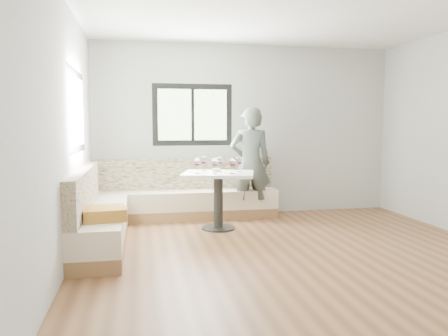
# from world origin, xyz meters

# --- Properties ---
(room) EXTENTS (5.01, 5.01, 2.81)m
(room) POSITION_xyz_m (-0.08, 0.08, 1.41)
(room) COLOR brown
(room) RESTS_ON ground
(banquette) EXTENTS (2.90, 2.80, 0.95)m
(banquette) POSITION_xyz_m (-1.59, 1.62, 0.33)
(banquette) COLOR olive
(banquette) RESTS_ON ground
(table) EXTENTS (1.15, 1.00, 0.81)m
(table) POSITION_xyz_m (-0.66, 1.45, 0.61)
(table) COLOR black
(table) RESTS_ON ground
(person) EXTENTS (0.68, 0.48, 1.76)m
(person) POSITION_xyz_m (-0.04, 2.06, 0.88)
(person) COLOR #49524C
(person) RESTS_ON ground
(olive_ramekin) EXTENTS (0.11, 0.11, 0.05)m
(olive_ramekin) POSITION_xyz_m (-0.68, 1.56, 0.84)
(olive_ramekin) COLOR white
(olive_ramekin) RESTS_ON table
(wine_glass_a) EXTENTS (0.10, 0.10, 0.22)m
(wine_glass_a) POSITION_xyz_m (-0.98, 1.35, 0.97)
(wine_glass_a) COLOR white
(wine_glass_a) RESTS_ON table
(wine_glass_b) EXTENTS (0.10, 0.10, 0.22)m
(wine_glass_b) POSITION_xyz_m (-0.74, 1.27, 0.97)
(wine_glass_b) COLOR white
(wine_glass_b) RESTS_ON table
(wine_glass_c) EXTENTS (0.10, 0.10, 0.22)m
(wine_glass_c) POSITION_xyz_m (-0.50, 1.25, 0.97)
(wine_glass_c) COLOR white
(wine_glass_c) RESTS_ON table
(wine_glass_d) EXTENTS (0.10, 0.10, 0.22)m
(wine_glass_d) POSITION_xyz_m (-0.62, 1.56, 0.97)
(wine_glass_d) COLOR white
(wine_glass_d) RESTS_ON table
(wine_glass_e) EXTENTS (0.10, 0.10, 0.22)m
(wine_glass_e) POSITION_xyz_m (-0.35, 1.50, 0.97)
(wine_glass_e) COLOR white
(wine_glass_e) RESTS_ON table
(wine_glass_f) EXTENTS (0.10, 0.10, 0.22)m
(wine_glass_f) POSITION_xyz_m (-0.83, 1.67, 0.97)
(wine_glass_f) COLOR white
(wine_glass_f) RESTS_ON table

